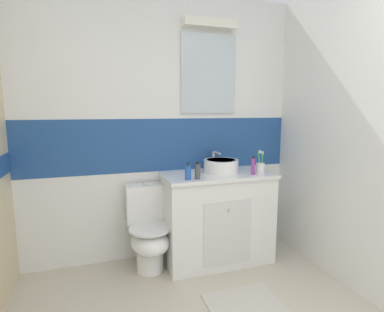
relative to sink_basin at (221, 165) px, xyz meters
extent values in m
cube|color=white|center=(-0.51, 0.28, -0.49)|extent=(3.20, 0.10, 0.85)
cube|color=#234C8C|center=(-0.51, 0.27, 0.19)|extent=(3.20, 0.10, 0.50)
cube|color=white|center=(-0.51, 0.28, 1.01)|extent=(3.20, 0.10, 1.15)
cube|color=silver|center=(-0.05, 0.22, 0.86)|extent=(0.55, 0.02, 0.75)
cube|color=white|center=(-0.05, 0.18, 1.32)|extent=(0.52, 0.10, 0.08)
cube|color=white|center=(-0.05, -0.03, -0.50)|extent=(1.00, 0.52, 0.82)
cube|color=white|center=(-0.05, -0.04, -0.08)|extent=(1.02, 0.54, 0.03)
cube|color=silver|center=(-0.05, -0.29, -0.54)|extent=(0.45, 0.01, 0.57)
cylinder|color=silver|center=(-0.05, -0.31, -0.34)|extent=(0.02, 0.02, 0.03)
cylinder|color=white|center=(0.00, 0.00, 0.00)|extent=(0.33, 0.33, 0.12)
cylinder|color=#B3B3B8|center=(0.00, 0.00, 0.05)|extent=(0.27, 0.27, 0.01)
cylinder|color=silver|center=(0.00, 0.19, 0.02)|extent=(0.03, 0.03, 0.17)
cylinder|color=silver|center=(0.00, 0.10, 0.11)|extent=(0.02, 0.15, 0.02)
cylinder|color=white|center=(-0.70, -0.05, -0.82)|extent=(0.24, 0.24, 0.18)
ellipsoid|color=white|center=(-0.70, -0.09, -0.62)|extent=(0.34, 0.42, 0.22)
cylinder|color=white|center=(-0.70, -0.09, -0.50)|extent=(0.37, 0.37, 0.02)
cube|color=white|center=(-0.70, 0.12, -0.34)|extent=(0.36, 0.17, 0.35)
cylinder|color=silver|center=(-0.70, 0.12, -0.15)|extent=(0.04, 0.04, 0.02)
cylinder|color=white|center=(0.31, -0.18, -0.01)|extent=(0.08, 0.08, 0.10)
cylinder|color=#3FB259|center=(0.30, -0.19, 0.06)|extent=(0.03, 0.04, 0.18)
cube|color=white|center=(0.30, -0.19, 0.14)|extent=(0.02, 0.02, 0.03)
cylinder|color=#3FB259|center=(0.33, -0.19, 0.05)|extent=(0.01, 0.02, 0.16)
cube|color=white|center=(0.33, -0.19, 0.13)|extent=(0.01, 0.02, 0.03)
cylinder|color=#2659B2|center=(-0.39, -0.21, -0.01)|extent=(0.05, 0.05, 0.12)
cylinder|color=#262626|center=(-0.39, -0.21, 0.07)|extent=(0.01, 0.01, 0.04)
cylinder|color=#262626|center=(-0.39, -0.22, 0.09)|extent=(0.01, 0.02, 0.01)
cylinder|color=#4C4C51|center=(-0.30, -0.21, 0.00)|extent=(0.05, 0.05, 0.13)
cylinder|color=black|center=(-0.30, -0.21, 0.08)|extent=(0.03, 0.03, 0.02)
cylinder|color=#993F99|center=(0.23, -0.20, 0.01)|extent=(0.03, 0.03, 0.15)
cylinder|color=black|center=(0.23, -0.20, 0.10)|extent=(0.02, 0.02, 0.02)
cube|color=beige|center=(-0.12, -0.75, -0.91)|extent=(0.55, 0.41, 0.01)
camera|label=1|loc=(-1.11, -2.57, 0.52)|focal=28.11mm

